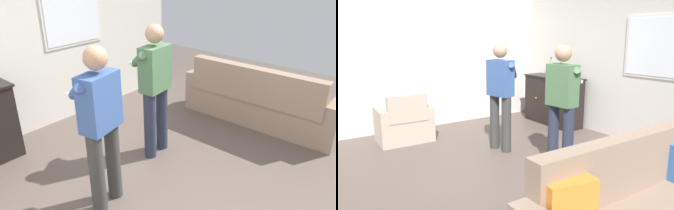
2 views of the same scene
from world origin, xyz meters
TOP-DOWN VIEW (x-y plane):
  - ground at (0.00, 0.00)m, footprint 10.40×10.40m
  - wall_back_with_window at (0.02, 2.66)m, footprint 5.20×0.15m
  - couch at (2.03, 0.19)m, footprint 0.57×2.38m
  - person_standing_left at (-0.65, 0.55)m, footprint 0.55×0.51m
  - person_standing_right at (0.42, 0.82)m, footprint 0.55×0.49m

SIDE VIEW (x-z plane):
  - ground at x=0.00m, z-range 0.00..0.00m
  - couch at x=2.03m, z-range -0.12..0.82m
  - person_standing_left at x=-0.65m, z-range 0.10..1.78m
  - person_standing_right at x=0.42m, z-range 0.10..1.78m
  - wall_back_with_window at x=0.02m, z-range 0.01..2.81m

